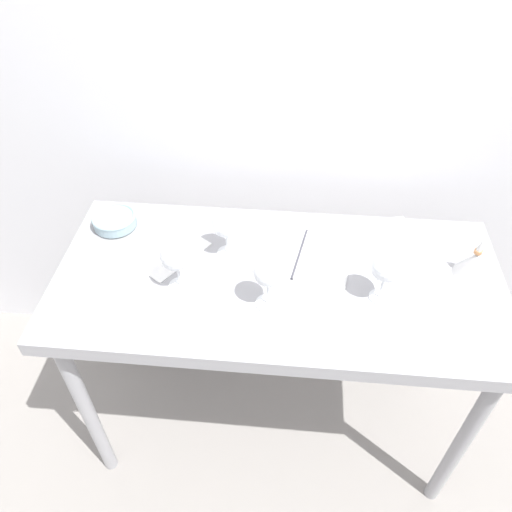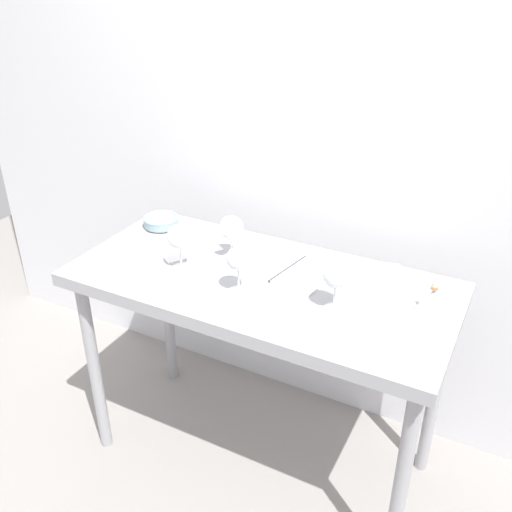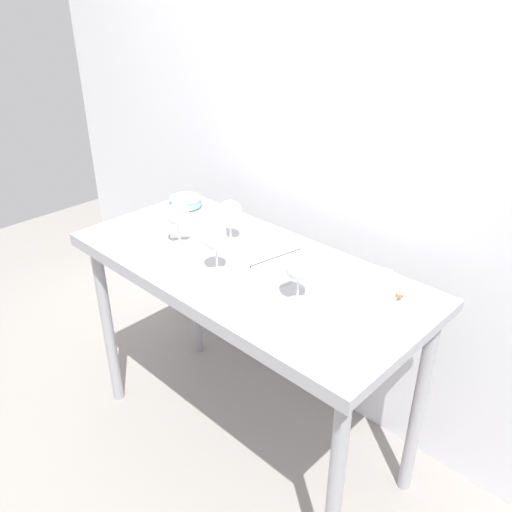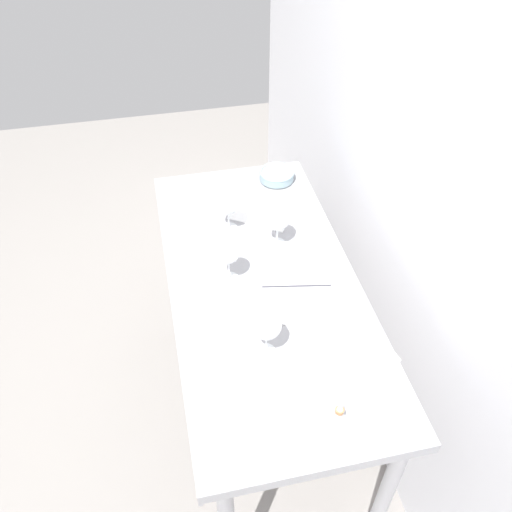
# 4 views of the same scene
# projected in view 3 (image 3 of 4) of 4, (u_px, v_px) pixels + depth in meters

# --- Properties ---
(ground_plane) EXTENTS (6.00, 6.00, 0.00)m
(ground_plane) POSITION_uv_depth(u_px,v_px,m) (248.00, 437.00, 2.40)
(ground_plane) COLOR gray
(back_wall) EXTENTS (3.80, 0.04, 2.60)m
(back_wall) POSITION_uv_depth(u_px,v_px,m) (333.00, 131.00, 2.09)
(back_wall) COLOR silver
(back_wall) RESTS_ON ground_plane
(steel_counter) EXTENTS (1.40, 0.65, 0.90)m
(steel_counter) POSITION_uv_depth(u_px,v_px,m) (245.00, 288.00, 2.02)
(steel_counter) COLOR #99999E
(steel_counter) RESTS_ON ground_plane
(wine_glass_near_center) EXTENTS (0.08, 0.08, 0.17)m
(wine_glass_near_center) POSITION_uv_depth(u_px,v_px,m) (216.00, 241.00, 1.85)
(wine_glass_near_center) COLOR white
(wine_glass_near_center) RESTS_ON steel_counter
(wine_glass_far_left) EXTENTS (0.09, 0.09, 0.17)m
(wine_glass_far_left) POSITION_uv_depth(u_px,v_px,m) (230.00, 213.00, 2.07)
(wine_glass_far_left) COLOR white
(wine_glass_far_left) RESTS_ON steel_counter
(wine_glass_near_left) EXTENTS (0.09, 0.09, 0.18)m
(wine_glass_near_left) POSITION_uv_depth(u_px,v_px,m) (178.00, 215.00, 2.05)
(wine_glass_near_left) COLOR white
(wine_glass_near_left) RESTS_ON steel_counter
(wine_glass_near_right) EXTENTS (0.09, 0.09, 0.18)m
(wine_glass_near_right) POSITION_uv_depth(u_px,v_px,m) (299.00, 268.00, 1.68)
(wine_glass_near_right) COLOR white
(wine_glass_near_right) RESTS_ON steel_counter
(open_notebook) EXTENTS (0.37, 0.29, 0.01)m
(open_notebook) POSITION_uv_depth(u_px,v_px,m) (276.00, 258.00, 1.99)
(open_notebook) COLOR silver
(open_notebook) RESTS_ON steel_counter
(tasting_sheet_upper) EXTENTS (0.23, 0.30, 0.00)m
(tasting_sheet_upper) POSITION_uv_depth(u_px,v_px,m) (356.00, 280.00, 1.86)
(tasting_sheet_upper) COLOR white
(tasting_sheet_upper) RESTS_ON steel_counter
(tasting_sheet_lower) EXTENTS (0.28, 0.29, 0.00)m
(tasting_sheet_lower) POSITION_uv_depth(u_px,v_px,m) (197.00, 227.00, 2.24)
(tasting_sheet_lower) COLOR white
(tasting_sheet_lower) RESTS_ON steel_counter
(tasting_bowl) EXTENTS (0.15, 0.15, 0.05)m
(tasting_bowl) POSITION_uv_depth(u_px,v_px,m) (186.00, 201.00, 2.43)
(tasting_bowl) COLOR #DBCC66
(tasting_bowl) RESTS_ON steel_counter
(decanter_funnel) EXTENTS (0.11, 0.11, 0.14)m
(decanter_funnel) POSITION_uv_depth(u_px,v_px,m) (397.00, 308.00, 1.63)
(decanter_funnel) COLOR silver
(decanter_funnel) RESTS_ON steel_counter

